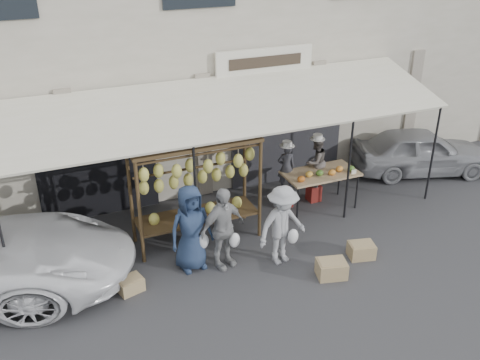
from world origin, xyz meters
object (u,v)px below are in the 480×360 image
object	(u,v)px
vendor_left	(286,167)
sedan	(421,151)
vendor_right	(316,162)
banana_rack	(196,173)
crate_near_b	(361,250)
crate_far	(130,285)
customer_mid	(223,228)
customer_right	(282,225)
customer_left	(191,228)
produce_table	(322,174)
crate_near_a	(331,269)

from	to	relation	value
vendor_left	sedan	world-z (taller)	vendor_left
vendor_right	banana_rack	bearing A→B (deg)	-7.05
crate_near_b	crate_far	xyz separation A→B (m)	(-4.49, 0.71, -0.02)
customer_mid	customer_right	distance (m)	1.14
customer_left	sedan	world-z (taller)	customer_left
vendor_left	crate_near_b	xyz separation A→B (m)	(0.44, -2.48, -0.84)
produce_table	crate_near_b	world-z (taller)	produce_table
customer_left	crate_near_b	world-z (taller)	customer_left
vendor_left	customer_mid	bearing A→B (deg)	51.27
vendor_left	customer_left	distance (m)	3.15
customer_mid	crate_far	bearing A→B (deg)	165.97
produce_table	customer_mid	size ratio (longest dim) A/B	1.01
produce_table	customer_mid	xyz separation A→B (m)	(-2.91, -1.27, -0.03)
banana_rack	produce_table	world-z (taller)	banana_rack
banana_rack	customer_left	distance (m)	1.19
produce_table	sedan	size ratio (longest dim) A/B	0.48
banana_rack	crate_near_a	xyz separation A→B (m)	(1.90, -2.19, -1.40)
vendor_right	crate_near_b	size ratio (longest dim) A/B	2.44
customer_left	crate_far	world-z (taller)	customer_left
customer_left	sedan	size ratio (longest dim) A/B	0.49
vendor_right	crate_near_a	distance (m)	3.14
banana_rack	crate_near_a	bearing A→B (deg)	-49.03
crate_far	sedan	distance (m)	8.43
crate_near_b	crate_far	distance (m)	4.54
banana_rack	vendor_right	distance (m)	3.21
crate_near_a	sedan	distance (m)	5.52
banana_rack	customer_right	size ratio (longest dim) A/B	1.58
vendor_right	sedan	xyz separation A→B (m)	(3.36, 0.29, -0.40)
crate_far	crate_near_a	bearing A→B (deg)	-16.03
customer_left	customer_mid	size ratio (longest dim) A/B	1.04
vendor_right	customer_right	world-z (taller)	customer_right
customer_left	crate_near_a	distance (m)	2.76
vendor_left	customer_left	size ratio (longest dim) A/B	0.65
customer_mid	banana_rack	bearing A→B (deg)	81.02
crate_far	vendor_left	bearing A→B (deg)	23.59
customer_mid	crate_near_a	distance (m)	2.19
banana_rack	customer_left	size ratio (longest dim) A/B	1.50
crate_near_b	crate_far	size ratio (longest dim) A/B	1.13
vendor_left	crate_near_a	xyz separation A→B (m)	(-0.45, -2.80, -0.83)
banana_rack	vendor_left	xyz separation A→B (m)	(2.35, 0.61, -0.57)
produce_table	sedan	world-z (taller)	sedan
banana_rack	sedan	world-z (taller)	banana_rack
produce_table	customer_mid	bearing A→B (deg)	-156.37
customer_right	crate_near_a	world-z (taller)	customer_right
vendor_left	crate_far	distance (m)	4.50
customer_mid	crate_far	xyz separation A→B (m)	(-1.84, -0.09, -0.71)
crate_far	sedan	world-z (taller)	sedan
banana_rack	crate_near_a	world-z (taller)	banana_rack
banana_rack	customer_mid	distance (m)	1.30
sedan	crate_near_b	bearing A→B (deg)	144.15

